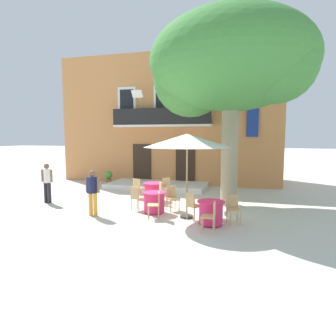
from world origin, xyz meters
TOP-DOWN VIEW (x-y plane):
  - ground_plane at (0.00, 0.00)m, footprint 120.00×120.00m
  - building_facade at (-0.99, 6.99)m, footprint 13.00×5.09m
  - entrance_step_platform at (-0.99, 3.76)m, footprint 5.25×2.49m
  - plane_tree at (2.92, 0.77)m, footprint 6.53×5.74m
  - cafe_table_near_tree at (0.52, -1.29)m, footprint 0.86×0.86m
  - cafe_chair_near_tree_0 at (1.05, -0.74)m, footprint 0.56×0.56m
  - cafe_chair_near_tree_1 at (-0.22, -1.14)m, footprint 0.50×0.50m
  - cafe_chair_near_tree_2 at (0.81, -1.98)m, footprint 0.50×0.50m
  - cafe_table_middle at (-0.18, 0.68)m, footprint 0.86×0.86m
  - cafe_chair_middle_0 at (0.24, 0.05)m, footprint 0.54×0.54m
  - cafe_chair_middle_1 at (0.29, 1.27)m, footprint 0.57×0.57m
  - cafe_chair_middle_2 at (-0.92, 0.80)m, footprint 0.49×0.49m
  - cafe_table_front at (2.69, -2.20)m, footprint 0.86×0.86m
  - cafe_chair_front_0 at (2.78, -2.95)m, footprint 0.41×0.41m
  - cafe_chair_front_1 at (3.35, -1.84)m, footprint 0.52×0.52m
  - cafe_chair_front_2 at (2.03, -1.82)m, footprint 0.56×0.56m
  - cafe_umbrella at (1.78, -1.59)m, footprint 2.90×2.90m
  - ground_planter_left at (-3.97, 3.96)m, footprint 0.42×0.42m
  - pedestrian_near_entrance at (-4.26, -0.94)m, footprint 0.53×0.39m
  - pedestrian_mid_plaza at (-1.41, -2.24)m, footprint 0.53×0.40m

SIDE VIEW (x-z plane):
  - ground_plane at x=0.00m, z-range 0.00..0.00m
  - entrance_step_platform at x=-0.99m, z-range 0.00..0.25m
  - cafe_table_near_tree at x=0.52m, z-range 0.01..0.77m
  - cafe_table_middle at x=-0.18m, z-range 0.01..0.77m
  - cafe_table_front at x=2.69m, z-range 0.01..0.77m
  - ground_planter_left at x=-3.97m, z-range 0.05..0.84m
  - cafe_chair_near_tree_0 at x=1.05m, z-range 0.07..0.98m
  - cafe_chair_near_tree_1 at x=-0.22m, z-range 0.07..0.98m
  - cafe_chair_near_tree_2 at x=0.81m, z-range 0.07..0.98m
  - cafe_chair_middle_0 at x=0.24m, z-range 0.07..0.98m
  - cafe_chair_middle_1 at x=0.29m, z-range 0.07..0.98m
  - cafe_chair_middle_2 at x=-0.92m, z-range 0.07..0.98m
  - cafe_chair_front_0 at x=2.78m, z-range 0.07..0.98m
  - cafe_chair_front_1 at x=3.35m, z-range 0.07..0.98m
  - cafe_chair_front_2 at x=2.03m, z-range 0.07..0.98m
  - pedestrian_mid_plaza at x=-1.41m, z-range 0.10..1.70m
  - pedestrian_near_entrance at x=-4.26m, z-range 0.11..1.75m
  - cafe_umbrella at x=1.78m, z-range 1.19..4.04m
  - building_facade at x=-0.99m, z-range 0.00..7.50m
  - plane_tree at x=2.92m, z-range 1.72..9.28m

